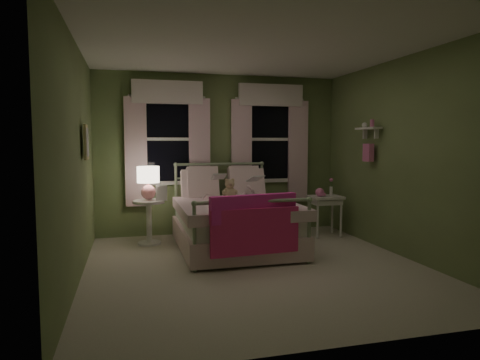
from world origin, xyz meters
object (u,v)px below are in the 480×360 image
object	(u,v)px
nightstand_left	(149,216)
nightstand_right	(325,202)
bed	(234,221)
child_right	(245,179)
teddy_bear	(230,191)
child_left	(209,180)
table_lamp	(148,180)

from	to	relation	value
nightstand_left	nightstand_right	distance (m)	2.75
bed	child_right	world-z (taller)	child_right
child_right	nightstand_left	world-z (taller)	child_right
teddy_bear	nightstand_right	bearing A→B (deg)	3.86
nightstand_left	child_left	bearing A→B (deg)	-8.04
child_right	teddy_bear	bearing A→B (deg)	34.76
child_right	table_lamp	xyz separation A→B (m)	(-1.43, 0.12, 0.01)
bed	teddy_bear	distance (m)	0.49
child_right	teddy_bear	xyz separation A→B (m)	(-0.28, -0.16, -0.15)
child_left	nightstand_left	size ratio (longest dim) A/B	1.13
bed	nightstand_left	xyz separation A→B (m)	(-1.15, 0.54, 0.03)
child_right	teddy_bear	distance (m)	0.35
table_lamp	nightstand_right	bearing A→B (deg)	-3.63
child_right	nightstand_right	size ratio (longest dim) A/B	1.16
table_lamp	nightstand_right	size ratio (longest dim) A/B	0.76
child_right	bed	bearing A→B (deg)	61.67
table_lamp	child_left	bearing A→B (deg)	-8.04
nightstand_right	teddy_bear	bearing A→B (deg)	-176.14
child_left	nightstand_left	world-z (taller)	child_left
bed	child_right	distance (m)	0.75
child_right	teddy_bear	world-z (taller)	child_right
bed	nightstand_right	world-z (taller)	bed
nightstand_left	table_lamp	world-z (taller)	table_lamp
child_right	child_left	bearing A→B (deg)	5.27
nightstand_left	nightstand_right	size ratio (longest dim) A/B	1.02
bed	table_lamp	world-z (taller)	bed
teddy_bear	table_lamp	distance (m)	1.20
child_left	table_lamp	distance (m)	0.88
bed	child_left	xyz separation A→B (m)	(-0.28, 0.42, 0.55)
teddy_bear	nightstand_right	xyz separation A→B (m)	(1.59, 0.11, -0.24)
table_lamp	nightstand_right	distance (m)	2.78
child_left	nightstand_right	size ratio (longest dim) A/B	1.15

